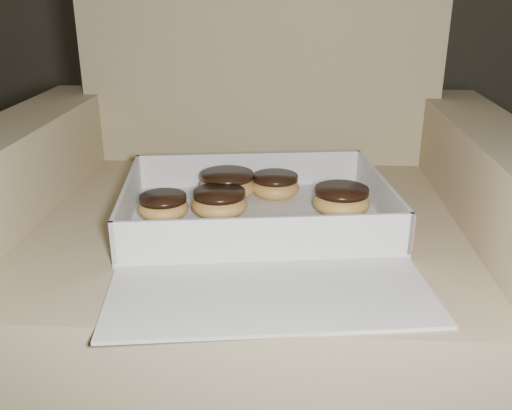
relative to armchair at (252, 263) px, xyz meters
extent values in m
cube|color=tan|center=(0.00, -0.05, -0.09)|extent=(0.75, 0.75, 0.43)
cube|color=tan|center=(0.00, 0.29, 0.40)|extent=(0.75, 0.14, 0.54)
cube|color=tan|center=(-0.40, -0.05, -0.02)|extent=(0.12, 0.75, 0.58)
cube|color=tan|center=(0.40, -0.05, -0.02)|extent=(0.12, 0.75, 0.58)
cube|color=silver|center=(0.01, -0.10, 0.13)|extent=(0.46, 0.37, 0.01)
cube|color=silver|center=(-0.01, 0.05, 0.17)|extent=(0.41, 0.06, 0.06)
cube|color=silver|center=(0.04, -0.25, 0.17)|extent=(0.41, 0.06, 0.06)
cube|color=silver|center=(-0.19, -0.13, 0.17)|extent=(0.05, 0.31, 0.06)
cube|color=silver|center=(0.22, -0.07, 0.17)|extent=(0.05, 0.31, 0.06)
cube|color=#E45B6D|center=(0.22, -0.07, 0.17)|extent=(0.04, 0.30, 0.05)
cube|color=silver|center=(0.05, -0.34, 0.13)|extent=(0.43, 0.23, 0.01)
ellipsoid|color=gold|center=(-0.04, -0.10, 0.16)|extent=(0.09, 0.09, 0.04)
cylinder|color=black|center=(-0.04, -0.10, 0.18)|extent=(0.08, 0.08, 0.01)
ellipsoid|color=gold|center=(-0.13, -0.12, 0.16)|extent=(0.08, 0.08, 0.04)
cylinder|color=black|center=(-0.13, -0.12, 0.17)|extent=(0.08, 0.08, 0.01)
ellipsoid|color=gold|center=(0.04, -0.01, 0.16)|extent=(0.09, 0.09, 0.04)
cylinder|color=black|center=(0.04, -0.01, 0.18)|extent=(0.08, 0.08, 0.01)
ellipsoid|color=gold|center=(-0.04, -0.02, 0.16)|extent=(0.10, 0.10, 0.05)
cylinder|color=black|center=(-0.04, -0.02, 0.18)|extent=(0.09, 0.09, 0.01)
ellipsoid|color=gold|center=(0.15, -0.08, 0.16)|extent=(0.09, 0.09, 0.05)
cylinder|color=black|center=(0.15, -0.08, 0.18)|extent=(0.09, 0.09, 0.01)
ellipsoid|color=black|center=(-0.04, -0.19, 0.14)|extent=(0.01, 0.01, 0.00)
ellipsoid|color=black|center=(0.05, -0.13, 0.14)|extent=(0.01, 0.01, 0.00)
ellipsoid|color=black|center=(0.00, -0.13, 0.14)|extent=(0.01, 0.01, 0.00)
ellipsoid|color=black|center=(-0.04, -0.15, 0.14)|extent=(0.01, 0.01, 0.00)
ellipsoid|color=black|center=(0.19, -0.21, 0.14)|extent=(0.01, 0.01, 0.00)
camera|label=1|loc=(0.07, -0.96, 0.50)|focal=40.00mm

